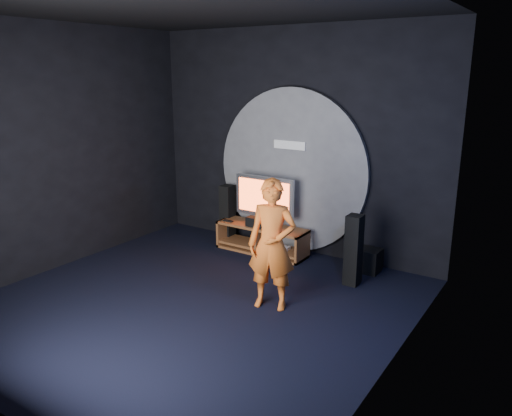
{
  "coord_description": "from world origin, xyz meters",
  "views": [
    {
      "loc": [
        3.8,
        -4.35,
        2.82
      ],
      "look_at": [
        0.25,
        1.05,
        1.05
      ],
      "focal_mm": 35.0,
      "sensor_mm": 36.0,
      "label": 1
    }
  ],
  "objects_px": {
    "media_console": "(262,241)",
    "tower_speaker_right": "(354,250)",
    "tower_speaker_left": "(228,214)",
    "player": "(272,245)",
    "tv": "(264,199)",
    "subwoofer": "(369,260)"
  },
  "relations": [
    {
      "from": "media_console",
      "to": "tower_speaker_right",
      "type": "distance_m",
      "value": 1.77
    },
    {
      "from": "tower_speaker_right",
      "to": "tower_speaker_left",
      "type": "bearing_deg",
      "value": 168.48
    },
    {
      "from": "tower_speaker_left",
      "to": "player",
      "type": "relative_size",
      "value": 0.61
    },
    {
      "from": "media_console",
      "to": "tv",
      "type": "height_order",
      "value": "tv"
    },
    {
      "from": "media_console",
      "to": "player",
      "type": "distance_m",
      "value": 2.02
    },
    {
      "from": "tv",
      "to": "tower_speaker_left",
      "type": "xyz_separation_m",
      "value": [
        -0.78,
        0.07,
        -0.39
      ]
    },
    {
      "from": "media_console",
      "to": "tower_speaker_right",
      "type": "relative_size",
      "value": 1.54
    },
    {
      "from": "media_console",
      "to": "subwoofer",
      "type": "bearing_deg",
      "value": 5.74
    },
    {
      "from": "media_console",
      "to": "subwoofer",
      "type": "height_order",
      "value": "media_console"
    },
    {
      "from": "subwoofer",
      "to": "player",
      "type": "height_order",
      "value": "player"
    },
    {
      "from": "tower_speaker_left",
      "to": "tower_speaker_right",
      "type": "distance_m",
      "value": 2.54
    },
    {
      "from": "media_console",
      "to": "subwoofer",
      "type": "xyz_separation_m",
      "value": [
        1.73,
        0.17,
        -0.02
      ]
    },
    {
      "from": "tv",
      "to": "subwoofer",
      "type": "relative_size",
      "value": 3.04
    },
    {
      "from": "player",
      "to": "media_console",
      "type": "bearing_deg",
      "value": 109.37
    },
    {
      "from": "tower_speaker_left",
      "to": "media_console",
      "type": "bearing_deg",
      "value": -9.57
    },
    {
      "from": "tower_speaker_left",
      "to": "subwoofer",
      "type": "height_order",
      "value": "tower_speaker_left"
    },
    {
      "from": "tower_speaker_left",
      "to": "player",
      "type": "height_order",
      "value": "player"
    },
    {
      "from": "tv",
      "to": "tower_speaker_right",
      "type": "distance_m",
      "value": 1.81
    },
    {
      "from": "tower_speaker_right",
      "to": "subwoofer",
      "type": "height_order",
      "value": "tower_speaker_right"
    },
    {
      "from": "tv",
      "to": "player",
      "type": "height_order",
      "value": "player"
    },
    {
      "from": "player",
      "to": "subwoofer",
      "type": "bearing_deg",
      "value": 54.19
    },
    {
      "from": "tower_speaker_right",
      "to": "subwoofer",
      "type": "bearing_deg",
      "value": 86.69
    }
  ]
}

